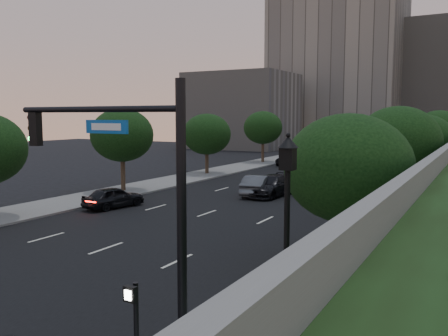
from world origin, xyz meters
The scene contains 26 objects.
ground centered at (0.00, 0.00, 0.00)m, with size 160.00×160.00×0.00m, color black.
road_surface centered at (0.00, 30.00, 0.01)m, with size 16.00×140.00×0.02m, color black.
sidewalk_right centered at (10.25, 30.00, 0.07)m, with size 4.50×140.00×0.15m, color slate.
sidewalk_left centered at (-10.25, 30.00, 0.07)m, with size 4.50×140.00×0.15m, color slate.
office_block_left centered at (-14.00, 92.00, 16.00)m, with size 26.00×20.00×32.00m, color gray.
office_block_mid centered at (6.00, 102.00, 13.00)m, with size 22.00×18.00×26.00m, color #9D9990.
office_block_filler centered at (-26.00, 70.00, 7.00)m, with size 18.00×16.00×14.00m, color #9D9990.
tree_right_a centered at (10.30, 8.00, 4.02)m, with size 5.20×5.20×6.24m.
tree_right_b centered at (10.30, 20.00, 4.52)m, with size 5.20×5.20×6.74m.
tree_right_c centered at (10.30, 33.00, 4.02)m, with size 5.20×5.20×6.24m.
tree_right_d centered at (10.30, 47.00, 4.52)m, with size 5.20×5.20×6.74m.
tree_right_e centered at (10.30, 62.00, 4.02)m, with size 5.20×5.20×6.24m.
tree_left_b centered at (-10.30, 18.00, 4.58)m, with size 5.00×5.00×6.71m.
tree_left_c centered at (-10.30, 31.00, 4.21)m, with size 5.00×5.00×6.34m.
tree_left_d centered at (-10.30, 45.00, 4.58)m, with size 5.00×5.00×6.71m.
traffic_signal_mast centered at (7.79, -1.80, 3.67)m, with size 5.68×0.56×7.00m.
street_lamp centered at (9.94, 2.34, 2.63)m, with size 0.64×0.64×5.62m.
pedestrian_signal centered at (8.60, -3.25, 1.57)m, with size 0.30×0.33×2.50m.
sedan_near_left centered at (-6.42, 12.60, 0.72)m, with size 1.71×4.24×1.45m, color black.
sedan_mid_left centered at (-0.13, 21.78, 0.80)m, with size 1.68×4.83×1.59m, color #4E5155.
sedan_far_left centered at (-5.85, 43.76, 0.64)m, with size 2.13×4.61×1.28m, color black.
sedan_near_right centered at (0.93, 22.06, 0.80)m, with size 2.25×5.53×1.60m, color black.
sedan_far_right centered at (5.32, 32.19, 0.66)m, with size 1.57×3.90×1.33m, color slate.
pedestrian_a centered at (10.88, 7.07, 1.03)m, with size 0.64×0.42×1.77m, color black.
pedestrian_b centered at (11.43, 9.85, 0.95)m, with size 0.77×0.60×1.59m, color black.
pedestrian_c centered at (10.89, 12.33, 1.08)m, with size 1.09×0.45×1.86m, color black.
Camera 1 is at (15.18, -11.00, 6.14)m, focal length 38.00 mm.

